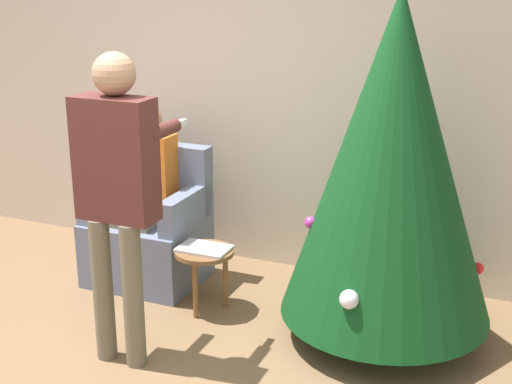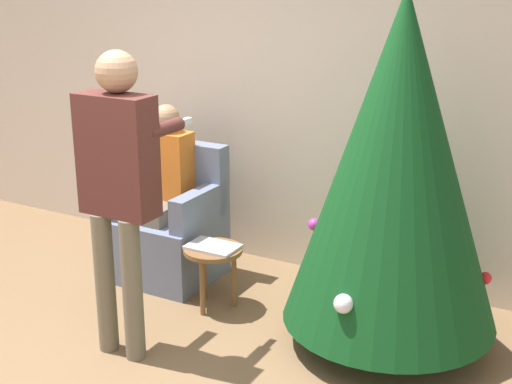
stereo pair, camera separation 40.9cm
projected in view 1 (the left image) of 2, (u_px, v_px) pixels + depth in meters
The scene contains 7 objects.
wall_back at pixel (263, 92), 5.32m from camera, with size 8.00×0.06×2.70m.
christmas_tree at pixel (392, 159), 4.19m from camera, with size 1.30×1.30×2.16m.
armchair at pixel (150, 233), 5.28m from camera, with size 0.79×0.65×1.00m.
person_seated at pixel (145, 187), 5.15m from camera, with size 0.36×0.46×1.30m.
person_standing at pixel (117, 181), 3.98m from camera, with size 0.47×0.57×1.82m.
side_stool at pixel (204, 259), 4.79m from camera, with size 0.40×0.40×0.43m.
laptop at pixel (204, 249), 4.77m from camera, with size 0.34×0.23×0.02m.
Camera 1 is at (2.02, -2.66, 2.27)m, focal length 50.00 mm.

